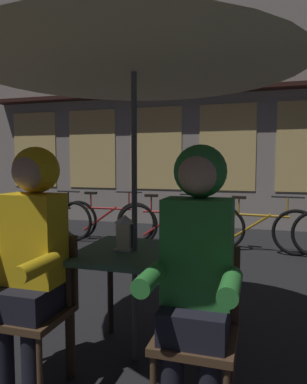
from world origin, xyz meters
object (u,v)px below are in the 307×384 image
(lantern, at_px, (125,232))
(chair_right, at_px, (198,321))
(person_right_hooded, at_px, (197,256))
(person_left_hooded, at_px, (30,244))
(cafe_table, at_px, (135,266))
(bicycle_nearest, at_px, (50,218))
(chair_left, at_px, (38,301))
(bicycle_fourth, at_px, (258,229))
(patio_umbrella, at_px, (134,41))
(bicycle_third, at_px, (169,225))
(bicycle_second, at_px, (107,220))

(lantern, relative_size, chair_right, 0.27)
(person_right_hooded, bearing_deg, person_left_hooded, 180.00)
(cafe_table, relative_size, bicycle_nearest, 0.44)
(chair_left, height_order, bicycle_fourth, chair_left)
(cafe_table, relative_size, patio_umbrella, 0.32)
(chair_left, xyz_separation_m, bicycle_third, (-0.09, 3.53, -0.14))
(bicycle_second, bearing_deg, bicycle_fourth, -2.38)
(chair_right, bearing_deg, lantern, 146.35)
(person_left_hooded, bearing_deg, cafe_table, 41.57)
(patio_umbrella, height_order, person_right_hooded, patio_umbrella)
(chair_right, height_order, person_right_hooded, person_right_hooded)
(person_right_hooded, distance_m, bicycle_second, 4.35)
(chair_left, bearing_deg, lantern, 40.96)
(patio_umbrella, relative_size, bicycle_nearest, 1.38)
(chair_right, distance_m, person_left_hooded, 1.03)
(cafe_table, relative_size, chair_right, 0.85)
(bicycle_fourth, bearing_deg, chair_right, -94.27)
(chair_left, height_order, person_right_hooded, person_right_hooded)
(cafe_table, distance_m, bicycle_nearest, 4.20)
(chair_right, relative_size, bicycle_second, 0.52)
(bicycle_nearest, bearing_deg, person_left_hooded, -58.51)
(person_right_hooded, bearing_deg, bicycle_fourth, 85.80)
(chair_right, xyz_separation_m, person_right_hooded, (0.00, -0.06, 0.36))
(patio_umbrella, height_order, bicycle_second, patio_umbrella)
(person_left_hooded, bearing_deg, bicycle_nearest, 121.49)
(bicycle_third, bearing_deg, bicycle_second, 172.20)
(lantern, relative_size, bicycle_nearest, 0.14)
(cafe_table, relative_size, bicycle_third, 0.44)
(bicycle_third, bearing_deg, person_right_hooded, -73.60)
(bicycle_third, bearing_deg, chair_right, -73.36)
(bicycle_second, xyz_separation_m, bicycle_fourth, (2.43, -0.10, 0.00))
(person_right_hooded, bearing_deg, chair_right, 90.00)
(cafe_table, bearing_deg, bicycle_nearest, 130.17)
(patio_umbrella, height_order, chair_right, patio_umbrella)
(patio_umbrella, distance_m, bicycle_fourth, 3.71)
(bicycle_third, relative_size, bicycle_fourth, 1.00)
(person_right_hooded, height_order, bicycle_nearest, person_right_hooded)
(chair_left, xyz_separation_m, bicycle_fourth, (1.23, 3.58, -0.14))
(cafe_table, distance_m, person_left_hooded, 0.67)
(chair_right, height_order, bicycle_third, chair_right)
(patio_umbrella, relative_size, bicycle_fourth, 1.38)
(lantern, distance_m, bicycle_nearest, 4.18)
(person_right_hooded, xyz_separation_m, bicycle_fourth, (0.27, 3.63, -0.50))
(chair_right, bearing_deg, bicycle_third, 106.64)
(cafe_table, xyz_separation_m, person_left_hooded, (-0.48, -0.43, 0.21))
(patio_umbrella, distance_m, person_right_hooded, 1.37)
(lantern, bearing_deg, person_left_hooded, -134.87)
(patio_umbrella, relative_size, bicycle_third, 1.37)
(bicycle_nearest, bearing_deg, bicycle_fourth, 0.16)
(bicycle_third, distance_m, bicycle_fourth, 1.32)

